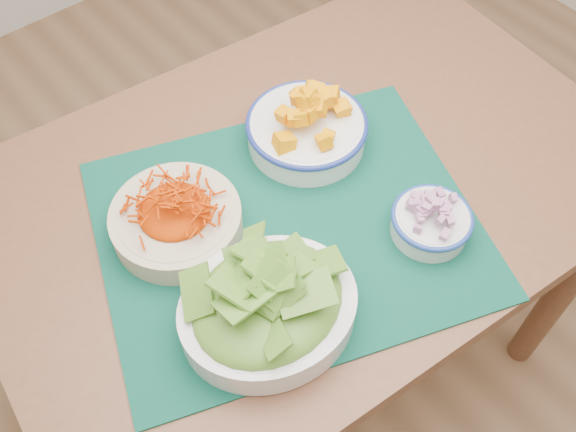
% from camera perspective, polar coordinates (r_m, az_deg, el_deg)
% --- Properties ---
extents(table, '(1.16, 0.83, 0.75)m').
position_cam_1_polar(table, '(1.16, 1.72, -0.08)').
color(table, brown).
rests_on(table, ground).
extents(placemat, '(0.71, 0.65, 0.00)m').
position_cam_1_polar(placemat, '(1.01, 0.00, -1.05)').
color(placemat, '#042E24').
rests_on(placemat, table).
extents(carrot_bowl, '(0.20, 0.20, 0.07)m').
position_cam_1_polar(carrot_bowl, '(0.99, -9.96, -0.08)').
color(carrot_bowl, beige).
rests_on(carrot_bowl, placemat).
extents(squash_bowl, '(0.21, 0.21, 0.09)m').
position_cam_1_polar(squash_bowl, '(1.09, 1.68, 8.15)').
color(squash_bowl, white).
rests_on(squash_bowl, placemat).
extents(lettuce_bowl, '(0.30, 0.27, 0.11)m').
position_cam_1_polar(lettuce_bowl, '(0.88, -1.80, -7.76)').
color(lettuce_bowl, white).
rests_on(lettuce_bowl, placemat).
extents(onion_bowl, '(0.13, 0.13, 0.07)m').
position_cam_1_polar(onion_bowl, '(1.00, 12.66, -0.27)').
color(onion_bowl, silver).
rests_on(onion_bowl, placemat).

